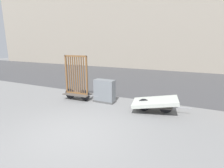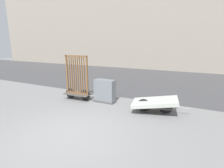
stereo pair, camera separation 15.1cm
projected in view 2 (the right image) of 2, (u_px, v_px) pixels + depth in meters
The scene contains 5 objects.
ground_plane at pixel (70, 134), 5.36m from camera, with size 60.00×60.00×0.00m, color slate.
road_strip at pixel (149, 79), 13.51m from camera, with size 56.00×10.42×0.01m.
bike_cart_with_bedframe at pixel (77, 84), 8.50m from camera, with size 2.05×0.69×2.17m.
bike_cart_with_mattress at pixel (155, 103), 6.93m from camera, with size 2.30×1.38×0.64m.
utility_cabinet at pixel (105, 92), 8.19m from camera, with size 1.02×0.48×1.07m.
Camera 2 is at (3.32, -3.79, 2.69)m, focal length 28.00 mm.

